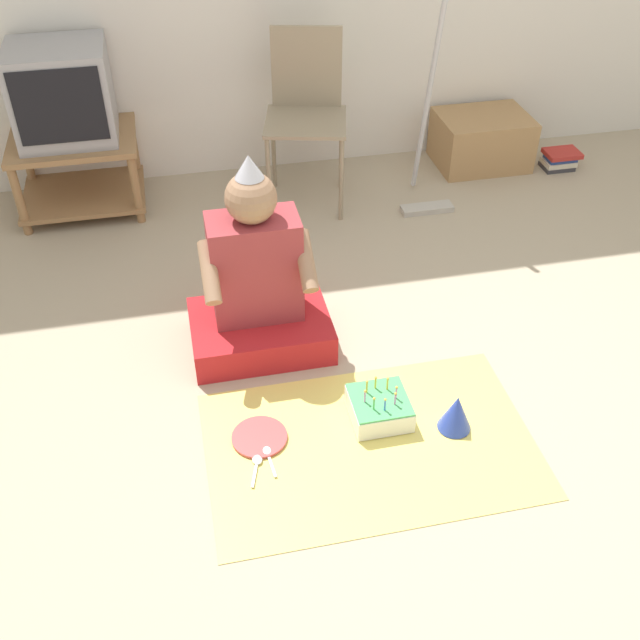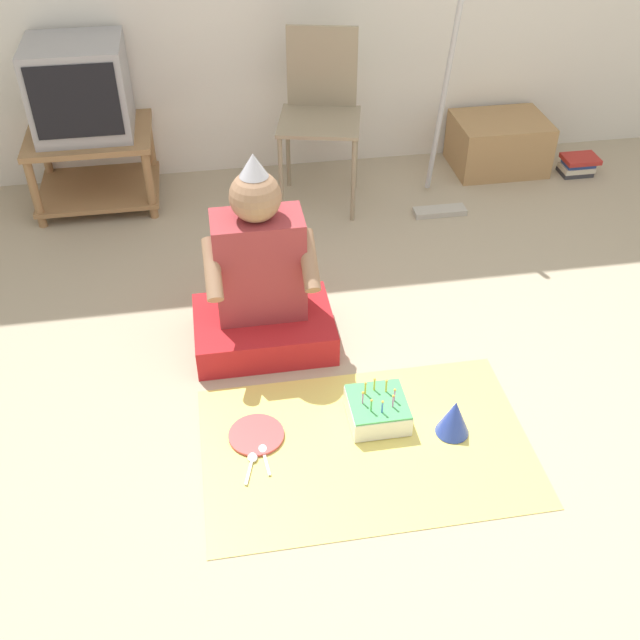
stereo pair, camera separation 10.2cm
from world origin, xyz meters
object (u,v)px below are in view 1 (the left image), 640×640
object	(u,v)px
dust_mop	(429,140)
book_pile	(560,159)
cardboard_box_stack	(481,140)
party_hat_blue	(456,412)
folding_chair	(306,105)
birthday_cake	(379,408)
tv	(62,93)
person_seated	(257,288)
paper_plate	(259,437)

from	to	relation	value
dust_mop	book_pile	distance (m)	1.00
cardboard_box_stack	party_hat_blue	bearing A→B (deg)	-113.91
cardboard_box_stack	dust_mop	xyz separation A→B (m)	(-0.48, -0.40, 0.23)
folding_chair	party_hat_blue	distance (m)	1.90
party_hat_blue	birthday_cake	bearing A→B (deg)	156.96
tv	party_hat_blue	size ratio (longest dim) A/B	3.13
folding_chair	person_seated	bearing A→B (deg)	-110.39
dust_mop	book_pile	xyz separation A→B (m)	(0.92, 0.24, -0.32)
dust_mop	birthday_cake	bearing A→B (deg)	-114.10
dust_mop	birthday_cake	world-z (taller)	dust_mop
book_pile	folding_chair	bearing A→B (deg)	179.99
cardboard_box_stack	dust_mop	world-z (taller)	dust_mop
person_seated	party_hat_blue	world-z (taller)	person_seated
folding_chair	dust_mop	distance (m)	0.66
book_pile	party_hat_blue	xyz separation A→B (m)	(-1.32, -1.84, 0.03)
folding_chair	paper_plate	size ratio (longest dim) A/B	4.30
dust_mop	paper_plate	size ratio (longest dim) A/B	6.21
tv	paper_plate	world-z (taller)	tv
folding_chair	paper_plate	world-z (taller)	folding_chair
tv	party_hat_blue	xyz separation A→B (m)	(1.38, -1.99, -0.55)
tv	folding_chair	world-z (taller)	folding_chair
dust_mop	paper_plate	world-z (taller)	dust_mop
folding_chair	dust_mop	world-z (taller)	dust_mop
cardboard_box_stack	party_hat_blue	xyz separation A→B (m)	(-0.89, -2.00, -0.07)
person_seated	dust_mop	bearing A→B (deg)	42.51
cardboard_box_stack	party_hat_blue	size ratio (longest dim) A/B	3.43
tv	dust_mop	bearing A→B (deg)	-12.17
dust_mop	paper_plate	xyz separation A→B (m)	(-1.12, -1.50, -0.37)
birthday_cake	paper_plate	distance (m)	0.46
folding_chair	paper_plate	bearing A→B (deg)	-106.91
book_pile	paper_plate	distance (m)	2.69
book_pile	birthday_cake	world-z (taller)	birthday_cake
folding_chair	cardboard_box_stack	size ratio (longest dim) A/B	1.70
dust_mop	party_hat_blue	bearing A→B (deg)	-104.28
tv	person_seated	bearing A→B (deg)	-60.56
paper_plate	tv	bearing A→B (deg)	109.41
birthday_cake	cardboard_box_stack	bearing A→B (deg)	58.76
tv	dust_mop	distance (m)	1.85
person_seated	book_pile	bearing A→B (deg)	31.35
birthday_cake	paper_plate	world-z (taller)	birthday_cake
person_seated	folding_chair	bearing A→B (deg)	69.61
folding_chair	birthday_cake	bearing A→B (deg)	-92.41
folding_chair	birthday_cake	distance (m)	1.79
dust_mop	person_seated	xyz separation A→B (m)	(-1.04, -0.95, -0.10)
dust_mop	birthday_cake	xyz separation A→B (m)	(-0.67, -1.49, -0.32)
tv	dust_mop	world-z (taller)	dust_mop
folding_chair	book_pile	distance (m)	1.58
dust_mop	paper_plate	distance (m)	1.91
book_pile	birthday_cake	xyz separation A→B (m)	(-1.58, -1.73, -0.00)
dust_mop	party_hat_blue	size ratio (longest dim) A/B	8.45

